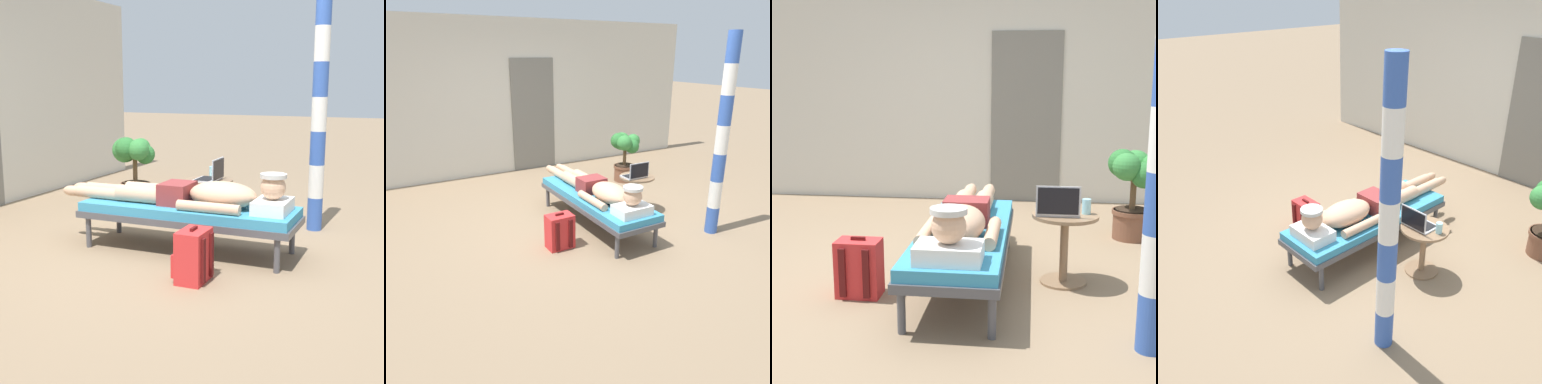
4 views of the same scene
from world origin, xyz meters
The scene contains 10 objects.
ground_plane centered at (0.00, 0.00, 0.00)m, with size 40.00×40.00×0.00m, color #8C7256.
house_wall_back centered at (0.11, 2.79, 1.35)m, with size 7.60×0.20×2.70m, color beige.
house_door_panel centered at (0.50, 2.68, 1.02)m, with size 0.84×0.03×2.04m, color slate.
lounge_chair centered at (0.11, -0.15, 0.35)m, with size 0.64×1.95×0.42m.
person_reclining centered at (0.11, -0.24, 0.52)m, with size 0.53×2.17×0.33m.
side_table centered at (0.83, -0.07, 0.36)m, with size 0.48×0.48×0.52m.
laptop centered at (0.77, -0.12, 0.58)m, with size 0.31×0.24×0.23m.
drink_glass centered at (0.98, -0.04, 0.58)m, with size 0.06×0.06×0.11m, color #99D8E5.
backpack centered at (-0.58, -0.49, 0.20)m, with size 0.30×0.26×0.42m.
porch_post centered at (1.25, -1.06, 1.18)m, with size 0.15×0.15×2.35m.
Camera 4 is at (3.04, -3.03, 2.73)m, focal length 39.99 mm.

